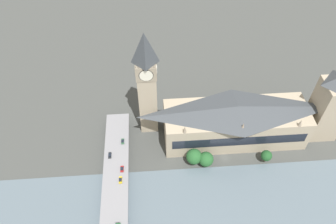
{
  "coord_description": "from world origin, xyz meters",
  "views": [
    {
      "loc": [
        -110.97,
        43.67,
        172.35
      ],
      "look_at": [
        22.23,
        33.97,
        21.47
      ],
      "focal_mm": 35.0,
      "sensor_mm": 36.0,
      "label": 1
    }
  ],
  "objects_px": {
    "clock_tower": "(147,83)",
    "road_bridge": "(114,212)",
    "victoria_tower": "(330,105)",
    "parliament_hall": "(235,122)",
    "car_southbound_lead": "(121,180)",
    "car_southbound_mid": "(110,155)",
    "car_southbound_tail": "(123,141)",
    "car_northbound_lead": "(122,169)"
  },
  "relations": [
    {
      "from": "clock_tower",
      "to": "road_bridge",
      "type": "xyz_separation_m",
      "value": [
        -62.61,
        21.0,
        -34.88
      ]
    },
    {
      "from": "road_bridge",
      "to": "victoria_tower",
      "type": "bearing_deg",
      "value": -69.41
    },
    {
      "from": "road_bridge",
      "to": "parliament_hall",
      "type": "bearing_deg",
      "value": -56.5
    },
    {
      "from": "car_southbound_lead",
      "to": "victoria_tower",
      "type": "bearing_deg",
      "value": -76.32
    },
    {
      "from": "car_southbound_lead",
      "to": "car_southbound_mid",
      "type": "relative_size",
      "value": 1.06
    },
    {
      "from": "car_southbound_lead",
      "to": "car_southbound_tail",
      "type": "height_order",
      "value": "car_southbound_lead"
    },
    {
      "from": "car_northbound_lead",
      "to": "car_southbound_tail",
      "type": "height_order",
      "value": "car_northbound_lead"
    },
    {
      "from": "parliament_hall",
      "to": "car_southbound_lead",
      "type": "xyz_separation_m",
      "value": [
        -31.39,
        71.9,
        -7.84
      ]
    },
    {
      "from": "car_southbound_lead",
      "to": "car_southbound_mid",
      "type": "xyz_separation_m",
      "value": [
        17.43,
        6.86,
        0.01
      ]
    },
    {
      "from": "car_southbound_mid",
      "to": "car_southbound_tail",
      "type": "height_order",
      "value": "car_southbound_mid"
    },
    {
      "from": "clock_tower",
      "to": "victoria_tower",
      "type": "height_order",
      "value": "clock_tower"
    },
    {
      "from": "parliament_hall",
      "to": "road_bridge",
      "type": "bearing_deg",
      "value": 123.5
    },
    {
      "from": "car_northbound_lead",
      "to": "car_southbound_mid",
      "type": "xyz_separation_m",
      "value": [
        10.15,
        7.59,
        0.03
      ]
    },
    {
      "from": "parliament_hall",
      "to": "car_southbound_lead",
      "type": "height_order",
      "value": "parliament_hall"
    },
    {
      "from": "victoria_tower",
      "to": "car_southbound_tail",
      "type": "distance_m",
      "value": 129.9
    },
    {
      "from": "road_bridge",
      "to": "car_southbound_mid",
      "type": "bearing_deg",
      "value": 6.09
    },
    {
      "from": "road_bridge",
      "to": "car_southbound_mid",
      "type": "xyz_separation_m",
      "value": [
        35.66,
        3.81,
        1.82
      ]
    },
    {
      "from": "road_bridge",
      "to": "car_southbound_mid",
      "type": "relative_size",
      "value": 33.08
    },
    {
      "from": "car_northbound_lead",
      "to": "car_southbound_tail",
      "type": "distance_m",
      "value": 20.13
    },
    {
      "from": "road_bridge",
      "to": "car_southbound_mid",
      "type": "height_order",
      "value": "car_southbound_mid"
    },
    {
      "from": "clock_tower",
      "to": "car_northbound_lead",
      "type": "distance_m",
      "value": 52.61
    },
    {
      "from": "parliament_hall",
      "to": "victoria_tower",
      "type": "distance_m",
      "value": 58.32
    },
    {
      "from": "parliament_hall",
      "to": "car_northbound_lead",
      "type": "distance_m",
      "value": 75.55
    },
    {
      "from": "clock_tower",
      "to": "car_southbound_tail",
      "type": "distance_m",
      "value": 41.0
    },
    {
      "from": "car_northbound_lead",
      "to": "road_bridge",
      "type": "bearing_deg",
      "value": 171.57
    },
    {
      "from": "clock_tower",
      "to": "car_southbound_lead",
      "type": "distance_m",
      "value": 58.19
    },
    {
      "from": "parliament_hall",
      "to": "victoria_tower",
      "type": "xyz_separation_m",
      "value": [
        0.06,
        -57.26,
        11.1
      ]
    },
    {
      "from": "car_southbound_lead",
      "to": "car_northbound_lead",
      "type": "bearing_deg",
      "value": -5.72
    },
    {
      "from": "road_bridge",
      "to": "car_southbound_tail",
      "type": "distance_m",
      "value": 45.83
    },
    {
      "from": "parliament_hall",
      "to": "victoria_tower",
      "type": "height_order",
      "value": "victoria_tower"
    },
    {
      "from": "car_northbound_lead",
      "to": "car_southbound_lead",
      "type": "relative_size",
      "value": 0.94
    },
    {
      "from": "clock_tower",
      "to": "car_southbound_mid",
      "type": "distance_m",
      "value": 49.35
    },
    {
      "from": "car_southbound_lead",
      "to": "car_southbound_mid",
      "type": "distance_m",
      "value": 18.74
    },
    {
      "from": "car_southbound_tail",
      "to": "victoria_tower",
      "type": "bearing_deg",
      "value": -88.2
    },
    {
      "from": "parliament_hall",
      "to": "car_southbound_mid",
      "type": "height_order",
      "value": "parliament_hall"
    },
    {
      "from": "clock_tower",
      "to": "car_southbound_mid",
      "type": "relative_size",
      "value": 17.84
    },
    {
      "from": "road_bridge",
      "to": "car_southbound_mid",
      "type": "distance_m",
      "value": 35.91
    },
    {
      "from": "road_bridge",
      "to": "car_southbound_lead",
      "type": "xyz_separation_m",
      "value": [
        18.23,
        -3.05,
        1.81
      ]
    },
    {
      "from": "car_northbound_lead",
      "to": "car_southbound_lead",
      "type": "height_order",
      "value": "car_southbound_lead"
    },
    {
      "from": "parliament_hall",
      "to": "clock_tower",
      "type": "xyz_separation_m",
      "value": [
        13.0,
        53.95,
        25.23
      ]
    },
    {
      "from": "car_southbound_mid",
      "to": "car_southbound_tail",
      "type": "bearing_deg",
      "value": -37.21
    },
    {
      "from": "parliament_hall",
      "to": "road_bridge",
      "type": "xyz_separation_m",
      "value": [
        -49.61,
        74.95,
        -9.65
      ]
    }
  ]
}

